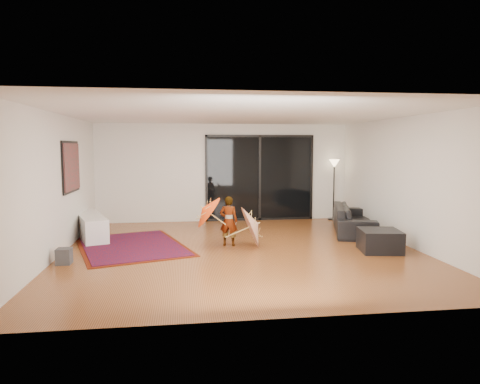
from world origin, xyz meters
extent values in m
plane|color=brown|center=(0.00, 0.00, 0.00)|extent=(7.00, 7.00, 0.00)
plane|color=white|center=(0.00, 0.00, 2.70)|extent=(7.00, 7.00, 0.00)
plane|color=silver|center=(0.00, 3.50, 1.35)|extent=(7.00, 0.00, 7.00)
plane|color=silver|center=(0.00, -3.50, 1.35)|extent=(7.00, 0.00, 7.00)
plane|color=silver|center=(-3.50, 0.00, 1.35)|extent=(0.00, 7.00, 7.00)
plane|color=silver|center=(3.50, 0.00, 1.35)|extent=(0.00, 7.00, 7.00)
cube|color=black|center=(1.00, 3.47, 1.20)|extent=(3.00, 0.04, 2.40)
cube|color=black|center=(1.00, 3.45, 2.37)|extent=(3.06, 0.06, 0.06)
cube|color=black|center=(1.00, 3.45, 0.03)|extent=(3.06, 0.06, 0.06)
cube|color=black|center=(1.00, 3.45, 1.20)|extent=(0.06, 0.06, 2.40)
cube|color=black|center=(-3.48, 1.00, 1.65)|extent=(0.02, 1.28, 1.08)
cube|color=#1F4F40|center=(-3.46, 1.00, 1.65)|extent=(0.03, 1.18, 0.98)
cube|color=white|center=(-3.25, 1.61, 0.27)|extent=(1.11, 1.98, 0.54)
cube|color=#424244|center=(-3.25, -0.62, 0.14)|extent=(0.25, 0.25, 0.28)
cube|color=#511507|center=(-2.23, 0.62, 0.01)|extent=(2.78, 3.30, 0.01)
cube|color=#600918|center=(-2.23, 0.62, 0.01)|extent=(2.58, 3.10, 0.02)
imported|color=black|center=(2.95, 1.41, 0.33)|extent=(1.53, 2.42, 0.66)
cube|color=black|center=(2.71, -0.48, 0.22)|extent=(0.87, 0.87, 0.43)
cylinder|color=black|center=(3.10, 3.25, 0.02)|extent=(0.30, 0.30, 0.03)
cylinder|color=black|center=(3.10, 3.25, 0.79)|extent=(0.04, 0.04, 1.58)
cone|color=#FFD899|center=(3.10, 3.25, 1.60)|extent=(0.30, 0.30, 0.23)
imported|color=#999999|center=(-0.21, 0.42, 0.52)|extent=(0.44, 0.35, 1.04)
cone|color=#F4430C|center=(-0.76, 0.37, 0.73)|extent=(0.59, 0.75, 0.70)
cylinder|color=tan|center=(-0.76, 0.37, 0.40)|extent=(0.41, 0.02, 0.32)
cylinder|color=tan|center=(-0.76, 0.37, 0.84)|extent=(0.05, 0.02, 0.05)
cone|color=beige|center=(0.39, 0.27, 0.51)|extent=(0.51, 0.89, 0.90)
cylinder|color=tan|center=(0.39, 0.27, 0.13)|extent=(0.52, 0.02, 0.23)
cylinder|color=tan|center=(0.39, 0.27, 0.62)|extent=(0.06, 0.02, 0.04)
camera|label=1|loc=(-1.15, -8.36, 2.06)|focal=32.00mm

